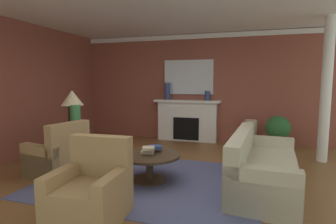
# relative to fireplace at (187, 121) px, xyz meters

# --- Properties ---
(ground_plane) EXTENTS (8.42, 8.42, 0.00)m
(ground_plane) POSITION_rel_fireplace_xyz_m (0.23, -3.00, -0.53)
(ground_plane) COLOR brown
(wall_fireplace) EXTENTS (7.08, 0.12, 2.88)m
(wall_fireplace) POSITION_rel_fireplace_xyz_m (0.23, 0.21, 0.91)
(wall_fireplace) COLOR brown
(wall_fireplace) RESTS_ON ground_plane
(wall_window) EXTENTS (0.12, 6.90, 2.88)m
(wall_window) POSITION_rel_fireplace_xyz_m (-3.06, -2.70, 0.91)
(wall_window) COLOR brown
(wall_window) RESTS_ON ground_plane
(ceiling_panel) EXTENTS (7.08, 6.90, 0.06)m
(ceiling_panel) POSITION_rel_fireplace_xyz_m (0.23, -2.70, 2.38)
(ceiling_panel) COLOR white
(crown_moulding) EXTENTS (7.08, 0.08, 0.12)m
(crown_moulding) POSITION_rel_fireplace_xyz_m (0.23, 0.13, 2.27)
(crown_moulding) COLOR white
(area_rug) EXTENTS (3.44, 2.57, 0.01)m
(area_rug) POSITION_rel_fireplace_xyz_m (0.12, -3.13, -0.53)
(area_rug) COLOR #4C517A
(area_rug) RESTS_ON ground_plane
(fireplace) EXTENTS (1.80, 0.35, 1.12)m
(fireplace) POSITION_rel_fireplace_xyz_m (0.00, 0.00, 0.00)
(fireplace) COLOR white
(fireplace) RESTS_ON ground_plane
(mantel_mirror) EXTENTS (1.35, 0.04, 0.93)m
(mantel_mirror) POSITION_rel_fireplace_xyz_m (-0.00, 0.12, 1.20)
(mantel_mirror) COLOR silver
(sofa) EXTENTS (1.05, 2.16, 0.85)m
(sofa) POSITION_rel_fireplace_xyz_m (1.85, -2.92, -0.23)
(sofa) COLOR #BCB299
(sofa) RESTS_ON ground_plane
(armchair_near_window) EXTENTS (0.94, 0.94, 0.95)m
(armchair_near_window) POSITION_rel_fireplace_xyz_m (-1.48, -3.37, -0.23)
(armchair_near_window) COLOR #9E7A4C
(armchair_near_window) RESTS_ON ground_plane
(armchair_facing_fireplace) EXTENTS (0.84, 0.84, 0.95)m
(armchair_facing_fireplace) POSITION_rel_fireplace_xyz_m (-0.11, -4.49, -0.23)
(armchair_facing_fireplace) COLOR #9E7A4C
(armchair_facing_fireplace) RESTS_ON ground_plane
(coffee_table) EXTENTS (1.00, 1.00, 0.45)m
(coffee_table) POSITION_rel_fireplace_xyz_m (0.12, -3.13, -0.20)
(coffee_table) COLOR #3D2D1E
(coffee_table) RESTS_ON ground_plane
(side_table) EXTENTS (0.56, 0.56, 0.70)m
(side_table) POSITION_rel_fireplace_xyz_m (-1.73, -2.58, -0.13)
(side_table) COLOR #3D2D1E
(side_table) RESTS_ON ground_plane
(table_lamp) EXTENTS (0.44, 0.44, 0.75)m
(table_lamp) POSITION_rel_fireplace_xyz_m (-1.73, -2.58, 0.69)
(table_lamp) COLOR black
(table_lamp) RESTS_ON side_table
(vase_mantel_left) EXTENTS (0.15, 0.15, 0.46)m
(vase_mantel_left) POSITION_rel_fireplace_xyz_m (-0.55, -0.05, 0.82)
(vase_mantel_left) COLOR navy
(vase_mantel_left) RESTS_ON fireplace
(vase_on_side_table) EXTENTS (0.20, 0.20, 0.47)m
(vase_on_side_table) POSITION_rel_fireplace_xyz_m (-1.58, -2.70, 0.40)
(vase_on_side_table) COLOR #33703D
(vase_on_side_table) RESTS_ON side_table
(vase_mantel_right) EXTENTS (0.14, 0.14, 0.25)m
(vase_mantel_right) POSITION_rel_fireplace_xyz_m (0.55, -0.05, 0.71)
(vase_mantel_right) COLOR navy
(vase_mantel_right) RESTS_ON fireplace
(vase_tall_corner) EXTENTS (0.29, 0.29, 0.68)m
(vase_tall_corner) POSITION_rel_fireplace_xyz_m (1.67, -0.30, -0.19)
(vase_tall_corner) COLOR beige
(vase_tall_corner) RESTS_ON ground_plane
(book_red_cover) EXTENTS (0.25, 0.24, 0.04)m
(book_red_cover) POSITION_rel_fireplace_xyz_m (0.06, -3.08, -0.06)
(book_red_cover) COLOR tan
(book_red_cover) RESTS_ON coffee_table
(book_art_folio) EXTENTS (0.27, 0.26, 0.06)m
(book_art_folio) POSITION_rel_fireplace_xyz_m (0.15, -2.95, -0.01)
(book_art_folio) COLOR navy
(book_art_folio) RESTS_ON coffee_table
(book_small_novel) EXTENTS (0.24, 0.24, 0.03)m
(book_small_novel) POSITION_rel_fireplace_xyz_m (0.13, -3.20, 0.03)
(book_small_novel) COLOR tan
(book_small_novel) RESTS_ON coffee_table
(potted_plant) EXTENTS (0.56, 0.56, 0.83)m
(potted_plant) POSITION_rel_fireplace_xyz_m (2.27, -0.51, -0.04)
(potted_plant) COLOR #BCB29E
(potted_plant) RESTS_ON ground_plane
(column_white) EXTENTS (0.20, 0.20, 2.88)m
(column_white) POSITION_rel_fireplace_xyz_m (3.07, -1.07, 0.91)
(column_white) COLOR white
(column_white) RESTS_ON ground_plane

